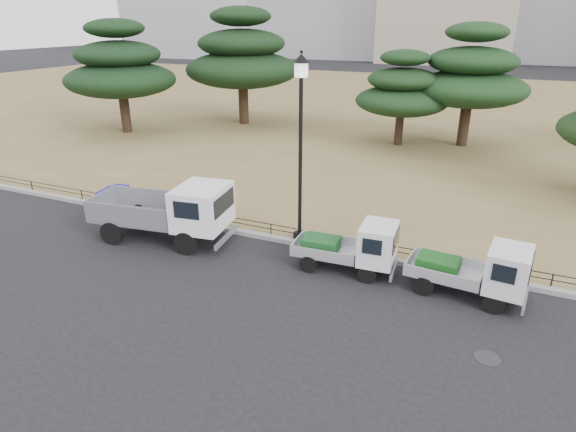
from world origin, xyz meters
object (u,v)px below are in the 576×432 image
at_px(truck_kei_front, 353,247).
at_px(street_lamp, 301,119).
at_px(truck_large, 169,209).
at_px(tarp_pile, 118,197).
at_px(truck_kei_rear, 476,270).

height_order(truck_kei_front, street_lamp, street_lamp).
relative_size(truck_large, truck_kei_front, 1.59).
bearing_deg(truck_large, street_lamp, 14.51).
height_order(truck_kei_front, tarp_pile, truck_kei_front).
bearing_deg(street_lamp, truck_kei_rear, -13.21).
distance_m(truck_kei_front, tarp_pile, 10.45).
xyz_separation_m(truck_kei_front, truck_kei_rear, (3.60, -0.09, 0.01)).
bearing_deg(truck_large, truck_kei_front, -3.91).
distance_m(truck_large, truck_kei_front, 6.56).
bearing_deg(truck_kei_front, truck_large, -179.37).
height_order(street_lamp, tarp_pile, street_lamp).
height_order(truck_kei_rear, street_lamp, street_lamp).
relative_size(truck_kei_rear, street_lamp, 0.53).
bearing_deg(truck_kei_rear, truck_kei_front, -175.79).
bearing_deg(street_lamp, truck_kei_front, -29.31).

